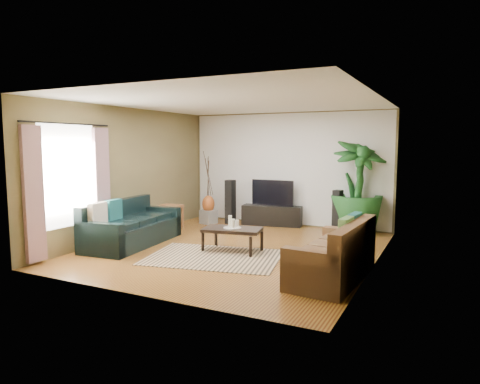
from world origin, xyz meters
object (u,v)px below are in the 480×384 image
Objects in this scene: sofa_right at (332,250)px; pedestal at (208,217)px; tv_stand at (272,215)px; coffee_table at (232,240)px; sofa_left at (133,223)px; vase at (208,204)px; side_table at (169,217)px; speaker_left at (230,202)px; speaker_right at (337,212)px; potted_plant at (357,186)px; television at (272,193)px.

pedestal is at bearing -123.79° from sofa_right.
coffee_table is at bearing -92.99° from tv_stand.
sofa_left reaches higher than vase.
side_table is (-0.29, 1.60, -0.15)m from sofa_left.
coffee_table is 0.73× the size of tv_stand.
speaker_left is at bearing 106.66° from coffee_table.
sofa_left is 1.52× the size of tv_stand.
tv_stand reaches higher than coffee_table.
speaker_right is at bearing 5.76° from speaker_left.
speaker_right is (1.63, -0.21, 0.24)m from tv_stand.
potted_plant is 6.21× the size of pedestal.
speaker_left reaches higher than sofa_right.
speaker_right reaches higher than coffee_table.
speaker_right is at bearing -55.38° from sofa_left.
sofa_left is 2.55m from vase.
sofa_left reaches higher than pedestal.
vase is (-1.49, -0.50, -0.30)m from television.
tv_stand is 2.63× the size of side_table.
television is 3.16× the size of pedestal.
tv_stand is 1.51× the size of speaker_right.
sofa_left and sofa_right have the same top height.
potted_plant is 3.80× the size of side_table.
potted_plant is at bearing -9.16° from tv_stand.
tv_stand is 4.31× the size of pedestal.
tv_stand is 1.33× the size of speaker_left.
vase reaches higher than pedestal.
sofa_right is at bearing -56.03° from television.
coffee_table reaches higher than pedestal.
pedestal is 1.07m from side_table.
sofa_right is 1.73× the size of coffee_table.
coffee_table is 2.80m from speaker_right.
speaker_left is (-1.00, -0.26, 0.30)m from tv_stand.
sofa_left is 2.08× the size of coffee_table.
pedestal is at bearing 62.53° from side_table.
vase is 0.78× the size of side_table.
speaker_left is at bearing -162.98° from speaker_right.
television is 1.67m from speaker_right.
speaker_right is (3.32, 2.83, 0.05)m from sofa_left.
pedestal is 0.78× the size of vase.
vase is (-1.49, -0.50, 0.24)m from tv_stand.
television is 1.10× the size of speaker_right.
pedestal is (-3.11, -0.29, -0.31)m from speaker_right.
sofa_left reaches higher than side_table.
side_table is at bearing -143.81° from television.
tv_stand is (-0.30, 2.66, 0.02)m from coffee_table.
tv_stand is at bearing -90.00° from television.
sofa_right is 5.44× the size of pedestal.
sofa_left is 3.50m from television.
sofa_right is at bearing -37.77° from vase.
speaker_left is at bearing -174.99° from potted_plant.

